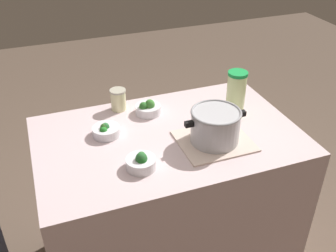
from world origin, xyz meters
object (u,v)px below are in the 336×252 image
(broccoli_bowl_center, at_px, (148,108))
(broccoli_bowl_back, at_px, (106,131))
(broccoli_bowl_front, at_px, (141,162))
(cooking_pot, at_px, (215,125))
(lemonade_pitcher, at_px, (236,94))
(mason_jar, at_px, (118,100))

(broccoli_bowl_center, xyz_separation_m, broccoli_bowl_back, (0.25, 0.13, -0.00))
(broccoli_bowl_back, bearing_deg, broccoli_bowl_front, 105.94)
(cooking_pot, bearing_deg, broccoli_bowl_center, -59.24)
(lemonade_pitcher, xyz_separation_m, mason_jar, (0.54, -0.27, -0.07))
(cooking_pot, distance_m, broccoli_bowl_front, 0.39)
(mason_jar, xyz_separation_m, broccoli_bowl_front, (0.03, 0.52, -0.03))
(mason_jar, height_order, broccoli_bowl_center, mason_jar)
(lemonade_pitcher, distance_m, mason_jar, 0.61)
(lemonade_pitcher, distance_m, broccoli_bowl_center, 0.45)
(mason_jar, relative_size, broccoli_bowl_front, 0.89)
(lemonade_pitcher, bearing_deg, broccoli_bowl_center, -23.03)
(lemonade_pitcher, bearing_deg, broccoli_bowl_front, 23.30)
(cooking_pot, xyz_separation_m, broccoli_bowl_back, (0.46, -0.23, -0.06))
(lemonade_pitcher, bearing_deg, broccoli_bowl_back, -4.22)
(mason_jar, relative_size, broccoli_bowl_back, 0.86)
(broccoli_bowl_front, bearing_deg, cooking_pot, -169.63)
(cooking_pot, relative_size, broccoli_bowl_back, 2.24)
(lemonade_pitcher, bearing_deg, cooking_pot, 41.91)
(broccoli_bowl_front, xyz_separation_m, broccoli_bowl_center, (-0.17, -0.42, -0.00))
(mason_jar, distance_m, broccoli_bowl_front, 0.52)
(broccoli_bowl_center, bearing_deg, broccoli_bowl_front, 68.53)
(broccoli_bowl_front, height_order, broccoli_bowl_back, broccoli_bowl_front)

